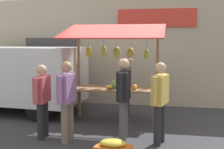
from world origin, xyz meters
name	(u,v)px	position (x,y,z in m)	size (l,w,h in m)	color
ground_plane	(114,121)	(0.00, 0.00, 0.00)	(40.00, 40.00, 0.00)	#38383D
street_backdrop	(126,52)	(0.04, -2.20, 1.70)	(9.00, 0.30, 3.40)	#B2A893
market_stall	(115,62)	(-0.01, -0.03, 1.54)	(2.50, 1.46, 2.50)	olive
vendor_with_sunhat	(127,82)	(-0.21, -0.75, 0.94)	(0.41, 0.67, 1.59)	#232328
shopper_with_ponytail	(67,96)	(0.66, 1.67, 0.96)	(0.27, 0.70, 1.66)	#726656
shopper_with_shopping_bag	(160,97)	(-1.20, 1.46, 0.96)	(0.35, 0.68, 1.65)	#232328
shopper_in_striped_shirt	(124,93)	(-0.45, 1.34, 1.00)	(0.23, 0.72, 1.71)	#4C4C51
shopper_in_grey_tee	(42,96)	(1.25, 1.57, 0.90)	(0.24, 0.68, 1.57)	#232328
parked_van	(2,73)	(3.46, -0.57, 1.12)	(4.54, 2.20, 1.88)	silver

